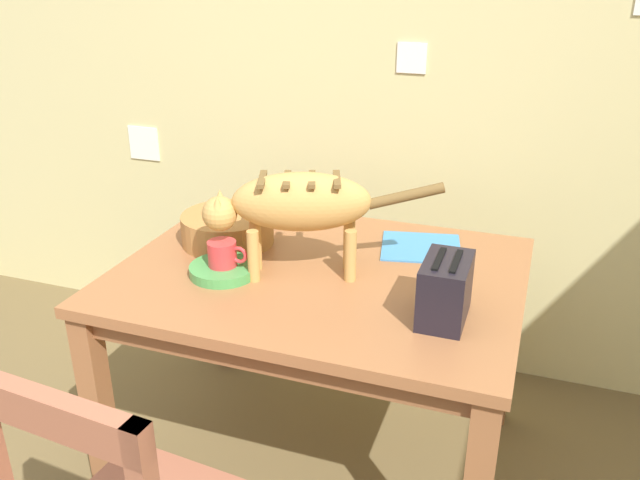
% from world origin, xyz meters
% --- Properties ---
extents(wall_rear, '(4.96, 0.11, 2.50)m').
position_xyz_m(wall_rear, '(-0.00, 2.21, 1.25)').
color(wall_rear, '#D1C687').
rests_on(wall_rear, ground_plane).
extents(dining_table, '(1.23, 0.94, 0.74)m').
position_xyz_m(dining_table, '(0.06, 1.40, 0.65)').
color(dining_table, '#965E38').
rests_on(dining_table, ground_plane).
extents(cat, '(0.68, 0.29, 0.32)m').
position_xyz_m(cat, '(0.01, 1.35, 0.96)').
color(cat, tan).
rests_on(cat, dining_table).
extents(saucer_bowl, '(0.21, 0.21, 0.03)m').
position_xyz_m(saucer_bowl, '(-0.21, 1.27, 0.75)').
color(saucer_bowl, '#449549').
rests_on(saucer_bowl, dining_table).
extents(coffee_mug, '(0.13, 0.09, 0.08)m').
position_xyz_m(coffee_mug, '(-0.20, 1.27, 0.81)').
color(coffee_mug, red).
rests_on(coffee_mug, saucer_bowl).
extents(magazine, '(0.30, 0.29, 0.01)m').
position_xyz_m(magazine, '(0.33, 1.67, 0.74)').
color(magazine, '#3D85C6').
rests_on(magazine, dining_table).
extents(book_stack, '(0.20, 0.17, 0.04)m').
position_xyz_m(book_stack, '(-0.34, 1.71, 0.76)').
color(book_stack, '#4DA45E').
rests_on(book_stack, dining_table).
extents(wicker_basket, '(0.31, 0.31, 0.10)m').
position_xyz_m(wicker_basket, '(-0.30, 1.50, 0.79)').
color(wicker_basket, '#AD753B').
rests_on(wicker_basket, dining_table).
extents(toaster, '(0.12, 0.20, 0.18)m').
position_xyz_m(toaster, '(0.47, 1.23, 0.82)').
color(toaster, black).
rests_on(toaster, dining_table).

